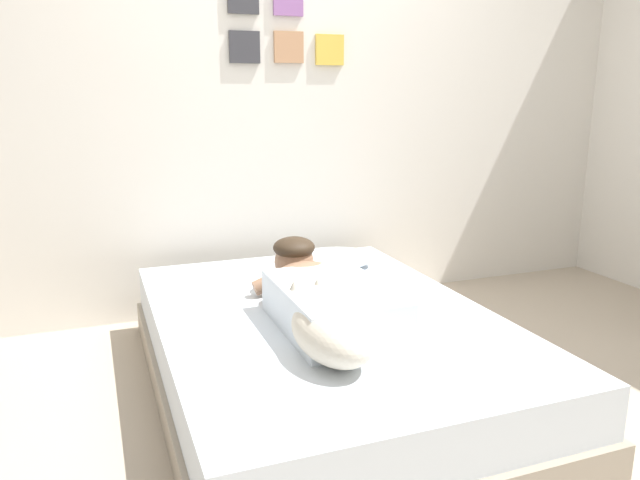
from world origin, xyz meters
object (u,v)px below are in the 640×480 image
at_px(bed, 323,352).
at_px(pillow, 329,259).
at_px(person_lying, 321,293).
at_px(dog, 329,328).
at_px(coffee_cup, 320,270).
at_px(cell_phone, 344,301).

bearing_deg(bed, pillow, 66.55).
relative_size(pillow, person_lying, 0.57).
bearing_deg(bed, dog, -108.65).
height_order(pillow, dog, dog).
xyz_separation_m(bed, person_lying, (-0.03, -0.03, 0.29)).
bearing_deg(dog, coffee_cup, 71.23).
relative_size(bed, dog, 3.57).
distance_m(pillow, person_lying, 0.72).
xyz_separation_m(pillow, coffee_cup, (-0.10, -0.11, -0.02)).
xyz_separation_m(bed, dog, (-0.14, -0.41, 0.29)).
xyz_separation_m(bed, coffee_cup, (0.17, 0.51, 0.22)).
relative_size(bed, coffee_cup, 16.42).
xyz_separation_m(person_lying, dog, (-0.11, -0.38, -0.00)).
bearing_deg(cell_phone, bed, -143.91).
distance_m(dog, cell_phone, 0.59).
xyz_separation_m(dog, coffee_cup, (0.31, 0.92, -0.07)).
bearing_deg(pillow, dog, -111.58).
bearing_deg(cell_phone, person_lying, -140.55).
bearing_deg(coffee_cup, person_lying, -110.19).
bearing_deg(coffee_cup, cell_phone, -94.77).
bearing_deg(dog, person_lying, 73.30).
bearing_deg(person_lying, pillow, 65.76).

